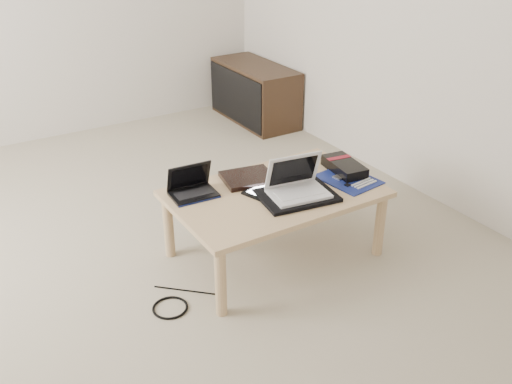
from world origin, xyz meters
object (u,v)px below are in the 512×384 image
media_cabinet (254,93)px  coffee_table (275,199)px  netbook (192,188)px  white_laptop (297,186)px  gpu_box (344,167)px

media_cabinet → coffee_table: bearing=-118.6°
coffee_table → netbook: 0.45m
netbook → white_laptop: size_ratio=0.76×
gpu_box → white_laptop: bearing=-165.6°
media_cabinet → gpu_box: size_ratio=2.95×
media_cabinet → gpu_box: (-0.58, -1.92, 0.18)m
white_laptop → gpu_box: white_laptop is taller
media_cabinet → netbook: netbook is taller
gpu_box → netbook: bearing=166.8°
media_cabinet → gpu_box: bearing=-106.8°
netbook → gpu_box: netbook is taller
white_laptop → coffee_table: bearing=120.7°
coffee_table → white_laptop: (0.06, -0.11, 0.11)m
netbook → gpu_box: 0.88m
media_cabinet → white_laptop: 2.26m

